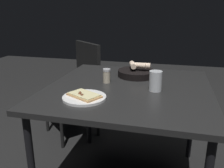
{
  "coord_description": "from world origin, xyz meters",
  "views": [
    {
      "loc": [
        0.26,
        -1.43,
        1.22
      ],
      "look_at": [
        -0.09,
        -0.08,
        0.78
      ],
      "focal_mm": 38.46,
      "sensor_mm": 36.0,
      "label": 1
    }
  ],
  "objects_px": {
    "pizza_plate": "(84,97)",
    "chair_near": "(78,84)",
    "pepper_shaker": "(107,77)",
    "bread_basket": "(137,72)",
    "beer_glass": "(155,82)",
    "dining_table": "(129,96)"
  },
  "relations": [
    {
      "from": "pizza_plate",
      "to": "pepper_shaker",
      "type": "distance_m",
      "value": 0.32
    },
    {
      "from": "bread_basket",
      "to": "chair_near",
      "type": "relative_size",
      "value": 0.3
    },
    {
      "from": "beer_glass",
      "to": "dining_table",
      "type": "bearing_deg",
      "value": 168.48
    },
    {
      "from": "pizza_plate",
      "to": "bread_basket",
      "type": "height_order",
      "value": "bread_basket"
    },
    {
      "from": "pepper_shaker",
      "to": "bread_basket",
      "type": "bearing_deg",
      "value": 49.74
    },
    {
      "from": "pepper_shaker",
      "to": "chair_near",
      "type": "xyz_separation_m",
      "value": [
        -0.46,
        0.6,
        -0.28
      ]
    },
    {
      "from": "dining_table",
      "to": "chair_near",
      "type": "height_order",
      "value": "chair_near"
    },
    {
      "from": "bread_basket",
      "to": "chair_near",
      "type": "height_order",
      "value": "chair_near"
    },
    {
      "from": "bread_basket",
      "to": "beer_glass",
      "type": "relative_size",
      "value": 2.23
    },
    {
      "from": "dining_table",
      "to": "bread_basket",
      "type": "xyz_separation_m",
      "value": [
        0.01,
        0.25,
        0.09
      ]
    },
    {
      "from": "pizza_plate",
      "to": "pepper_shaker",
      "type": "height_order",
      "value": "pepper_shaker"
    },
    {
      "from": "dining_table",
      "to": "beer_glass",
      "type": "relative_size",
      "value": 8.54
    },
    {
      "from": "pizza_plate",
      "to": "chair_near",
      "type": "bearing_deg",
      "value": 114.5
    },
    {
      "from": "dining_table",
      "to": "beer_glass",
      "type": "bearing_deg",
      "value": -11.52
    },
    {
      "from": "pizza_plate",
      "to": "pepper_shaker",
      "type": "bearing_deg",
      "value": 83.17
    },
    {
      "from": "dining_table",
      "to": "beer_glass",
      "type": "xyz_separation_m",
      "value": [
        0.17,
        -0.03,
        0.12
      ]
    },
    {
      "from": "beer_glass",
      "to": "chair_near",
      "type": "height_order",
      "value": "chair_near"
    },
    {
      "from": "bread_basket",
      "to": "pepper_shaker",
      "type": "height_order",
      "value": "bread_basket"
    },
    {
      "from": "beer_glass",
      "to": "pepper_shaker",
      "type": "xyz_separation_m",
      "value": [
        -0.33,
        0.09,
        -0.01
      ]
    },
    {
      "from": "bread_basket",
      "to": "pepper_shaker",
      "type": "relative_size",
      "value": 2.88
    },
    {
      "from": "dining_table",
      "to": "chair_near",
      "type": "bearing_deg",
      "value": 133.49
    },
    {
      "from": "bread_basket",
      "to": "pepper_shaker",
      "type": "bearing_deg",
      "value": -130.26
    }
  ]
}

